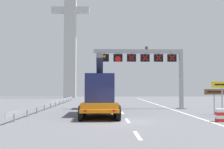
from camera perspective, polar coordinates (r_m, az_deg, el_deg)
name	(u,v)px	position (r m, az deg, el deg)	size (l,w,h in m)	color
ground	(121,121)	(20.01, 1.88, -9.57)	(112.00, 112.00, 0.00)	#5B5B60
lane_markings	(116,104)	(41.84, 0.82, -6.01)	(0.20, 58.40, 0.01)	silver
edge_line_right	(169,108)	(32.76, 11.63, -6.85)	(0.20, 63.00, 0.01)	silver
overhead_lane_gantry	(149,61)	(31.85, 7.61, 2.82)	(10.42, 0.90, 7.07)	#9EA0A5
heavy_haul_truck_orange	(100,92)	(27.33, -2.55, -3.56)	(3.23, 14.10, 5.30)	orange
exit_sign_yellow	(222,90)	(24.38, 21.73, -2.92)	(1.76, 0.15, 2.88)	#9EA0A5
tourist_info_sign_brown	(214,95)	(26.46, 20.30, -3.94)	(1.79, 0.15, 2.25)	#9EA0A5
crash_barrier_striped	(223,115)	(21.08, 21.92, -7.80)	(1.01, 0.53, 0.90)	red
guardrail_left	(55,102)	(35.98, -11.62, -5.59)	(0.13, 35.06, 0.76)	#999EA3
bridge_pylon_distant	(70,25)	(68.15, -8.56, 9.97)	(9.00, 2.00, 33.94)	#B7B7B2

